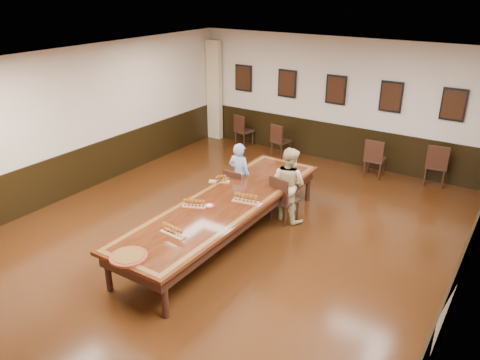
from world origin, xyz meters
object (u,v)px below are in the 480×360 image
Objects in this scene: chair_woman at (285,198)px; spare_chair_d at (436,164)px; person_man at (239,175)px; spare_chair_c at (375,158)px; chair_man at (237,188)px; spare_chair_b at (281,140)px; spare_chair_a at (244,130)px; carved_platter at (129,257)px; conference_table at (225,208)px; person_woman at (289,184)px.

spare_chair_d is at bearing -109.19° from chair_woman.
chair_woman is 0.69× the size of person_man.
spare_chair_c is at bearing 3.22° from spare_chair_d.
chair_man is at bearing 57.09° from spare_chair_c.
chair_woman is 1.14m from person_man.
spare_chair_b is at bearing -77.52° from chair_man.
spare_chair_a is 7.45m from carved_platter.
person_man is at bearing 112.41° from conference_table.
spare_chair_b is (-1.88, 3.28, -0.03)m from chair_woman.
spare_chair_b reaches higher than conference_table.
person_man is at bearing 13.59° from person_woman.
spare_chair_c is 1.39m from spare_chair_d.
conference_table is 2.31m from carved_platter.
person_woman is 3.69m from carved_platter.
spare_chair_c reaches higher than carved_platter.
chair_woman is at bearing 73.76° from spare_chair_c.
spare_chair_b is 6.92m from carved_platter.
person_woman is at bearing -173.65° from chair_man.
carved_platter is at bearing -92.40° from conference_table.
spare_chair_d reaches higher than chair_woman.
chair_man is 1.19m from person_woman.
person_man is at bearing 116.43° from spare_chair_b.
spare_chair_c is 6.92m from carved_platter.
chair_man is at bearing 133.94° from spare_chair_a.
spare_chair_b reaches higher than chair_man.
carved_platter is (-0.71, -3.62, 0.01)m from person_woman.
spare_chair_a reaches higher than carved_platter.
spare_chair_b is at bearing -5.69° from spare_chair_d.
person_woman reaches higher than chair_woman.
spare_chair_d is 4.03m from person_woman.
spare_chair_a is at bearing -34.84° from person_woman.
chair_woman is 0.19× the size of conference_table.
person_man reaches higher than chair_man.
chair_man is 0.28m from person_man.
chair_man is 0.63× the size of person_man.
spare_chair_d reaches higher than conference_table.
person_woman is 0.30× the size of conference_table.
conference_table is at bearing 87.60° from carved_platter.
carved_platter is (-2.79, -7.06, 0.26)m from spare_chair_d.
spare_chair_d reaches higher than carved_platter.
person_woman is at bearing 133.99° from spare_chair_b.
person_man is (2.09, -3.42, 0.24)m from spare_chair_a.
person_woman is 2.35× the size of carved_platter.
spare_chair_c is at bearing 73.27° from conference_table.
person_woman is (-2.08, -3.44, 0.25)m from spare_chair_d.
person_woman is at bearing -178.34° from person_man.
person_man is 3.61m from carved_platter.
chair_woman reaches higher than carved_platter.
spare_chair_c is 1.50× the size of carved_platter.
spare_chair_c is 0.96× the size of spare_chair_d.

